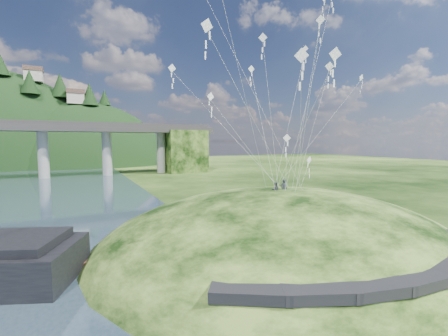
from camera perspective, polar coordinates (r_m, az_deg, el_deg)
name	(u,v)px	position (r m, az deg, el deg)	size (l,w,h in m)	color
ground	(212,266)	(24.34, -2.22, -18.21)	(320.00, 320.00, 0.00)	black
grass_hill	(280,258)	(30.34, 10.63, -16.52)	(36.00, 32.00, 13.00)	black
footpath	(396,270)	(21.15, 29.99, -16.52)	(22.29, 5.84, 0.83)	black
wooden_dock	(121,258)	(25.94, -19.04, -15.97)	(13.58, 6.44, 0.97)	#3A2417
kite_flyers	(280,180)	(29.50, 10.56, -2.35)	(1.94, 0.81, 1.95)	#282C36
kite_swarm	(276,51)	(28.66, 9.88, 21.03)	(21.38, 17.24, 21.78)	white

